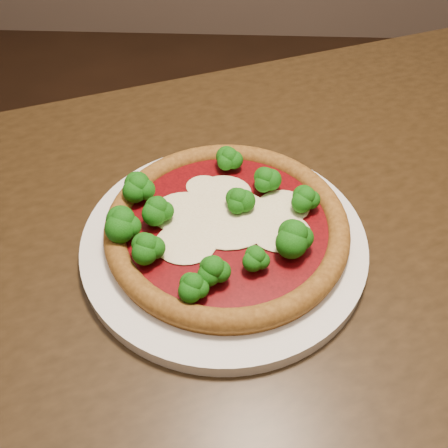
{
  "coord_description": "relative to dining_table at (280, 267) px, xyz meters",
  "views": [
    {
      "loc": [
        -0.05,
        -0.47,
        1.22
      ],
      "look_at": [
        -0.07,
        -0.07,
        0.79
      ],
      "focal_mm": 40.0,
      "sensor_mm": 36.0,
      "label": 1
    }
  ],
  "objects": [
    {
      "name": "pizza",
      "position": [
        -0.08,
        -0.04,
        0.13
      ],
      "size": [
        0.29,
        0.29,
        0.06
      ],
      "rotation": [
        0.0,
        0.0,
        0.41
      ],
      "color": "brown",
      "rests_on": "plate"
    },
    {
      "name": "plate",
      "position": [
        -0.08,
        -0.05,
        0.1
      ],
      "size": [
        0.34,
        0.34,
        0.02
      ],
      "primitive_type": "cylinder",
      "color": "white",
      "rests_on": "dining_table"
    },
    {
      "name": "floor",
      "position": [
        -0.01,
        0.03,
        -0.65
      ],
      "size": [
        4.0,
        4.0,
        0.0
      ],
      "primitive_type": "plane",
      "color": "black",
      "rests_on": "ground"
    },
    {
      "name": "dining_table",
      "position": [
        0.0,
        0.0,
        0.0
      ],
      "size": [
        1.53,
        1.21,
        0.75
      ],
      "rotation": [
        0.0,
        0.0,
        0.39
      ],
      "color": "black",
      "rests_on": "floor"
    }
  ]
}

